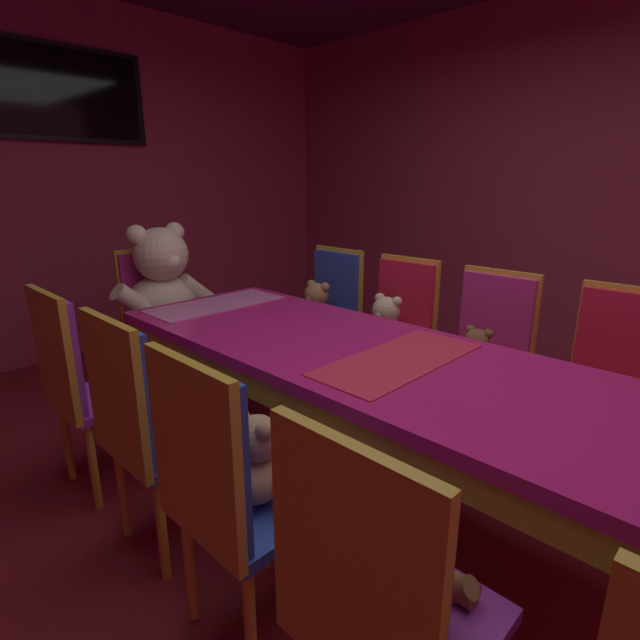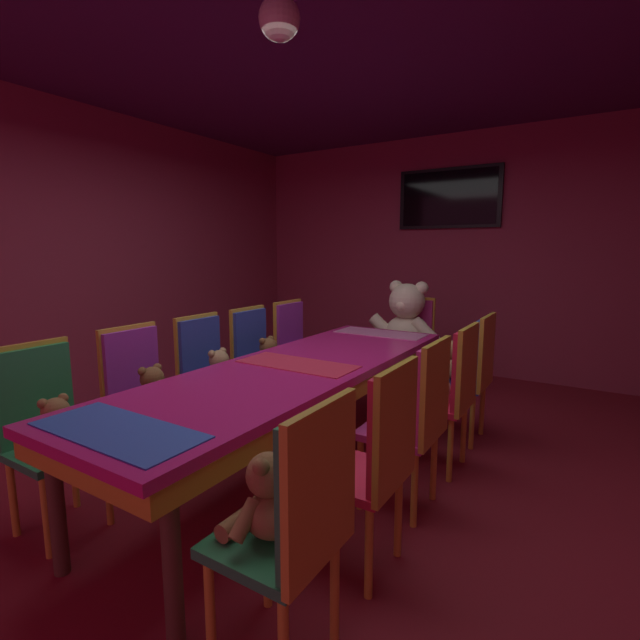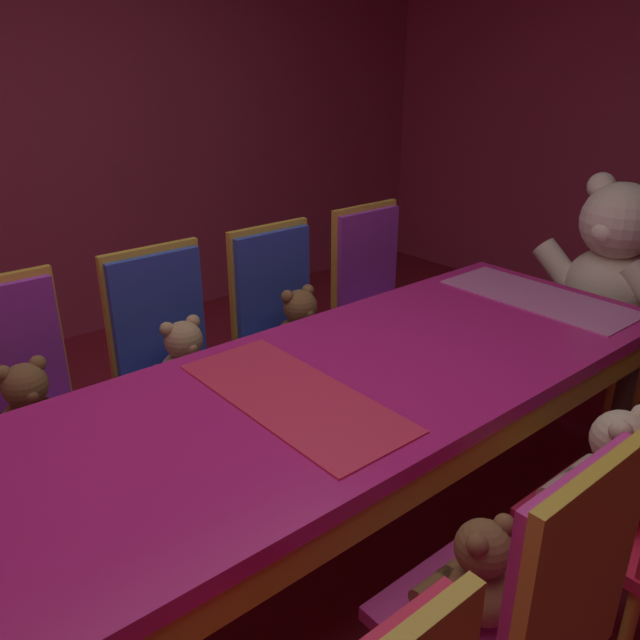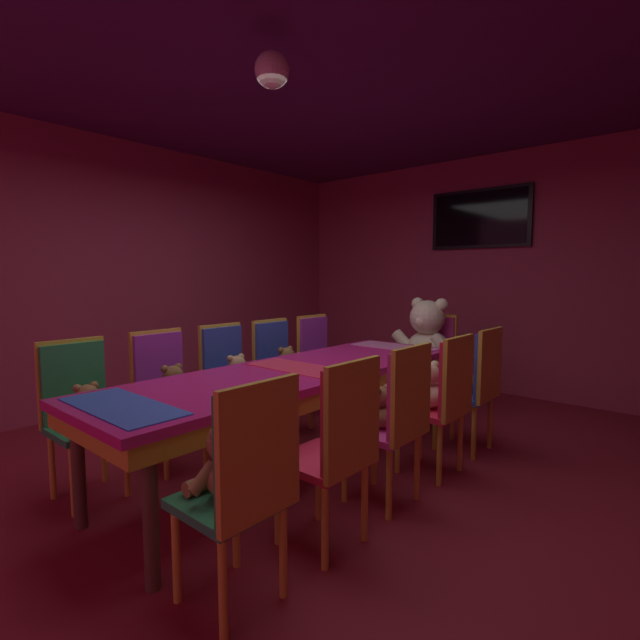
{
  "view_description": "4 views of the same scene",
  "coord_description": "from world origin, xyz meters",
  "px_view_note": "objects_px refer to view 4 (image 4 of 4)",
  "views": [
    {
      "loc": [
        -1.51,
        -1.03,
        1.43
      ],
      "look_at": [
        -0.19,
        0.25,
        0.9
      ],
      "focal_mm": 27.25,
      "sensor_mm": 36.0,
      "label": 1
    },
    {
      "loc": [
        1.62,
        -2.33,
        1.47
      ],
      "look_at": [
        -0.05,
        0.36,
        0.98
      ],
      "focal_mm": 25.72,
      "sensor_mm": 36.0,
      "label": 2
    },
    {
      "loc": [
        1.31,
        -0.99,
        1.67
      ],
      "look_at": [
        -0.05,
        0.14,
        0.93
      ],
      "focal_mm": 36.04,
      "sensor_mm": 36.0,
      "label": 3
    },
    {
      "loc": [
        2.22,
        -2.32,
        1.39
      ],
      "look_at": [
        0.02,
        0.21,
        1.06
      ],
      "focal_mm": 26.08,
      "sensor_mm": 36.0,
      "label": 4
    }
  ],
  "objects_px": {
    "teddy_right_4": "(461,375)",
    "teddy_left_1": "(174,388)",
    "chair_left_0": "(78,401)",
    "chair_right_3": "(447,392)",
    "chair_right_2": "(399,410)",
    "banquet_table": "(298,380)",
    "teddy_left_3": "(287,366)",
    "teddy_left_0": "(88,408)",
    "chair_right_0": "(248,474)",
    "teddy_right_3": "(427,388)",
    "chair_right_4": "(479,378)",
    "pendant_light": "(272,70)",
    "teddy_right_2": "(379,410)",
    "chair_left_3": "(276,362)",
    "teddy_right_0": "(225,465)",
    "teddy_left_2": "(238,375)",
    "chair_left_2": "(227,371)",
    "chair_left_1": "(163,383)",
    "chair_right_1": "(340,437)",
    "chair_left_4": "(317,354)",
    "king_teddy_bear": "(426,338)",
    "wall_tv": "(480,219)",
    "throne_chair": "(434,352)"
  },
  "relations": [
    {
      "from": "teddy_right_2",
      "to": "chair_right_4",
      "type": "bearing_deg",
      "value": -97.95
    },
    {
      "from": "banquet_table",
      "to": "chair_left_0",
      "type": "xyz_separation_m",
      "value": [
        -0.82,
        -1.16,
        -0.06
      ]
    },
    {
      "from": "teddy_right_2",
      "to": "pendant_light",
      "type": "xyz_separation_m",
      "value": [
        -0.47,
        -0.43,
        1.98
      ]
    },
    {
      "from": "chair_left_1",
      "to": "chair_right_2",
      "type": "relative_size",
      "value": 1.0
    },
    {
      "from": "teddy_left_3",
      "to": "teddy_right_4",
      "type": "distance_m",
      "value": 1.49
    },
    {
      "from": "banquet_table",
      "to": "teddy_right_0",
      "type": "bearing_deg",
      "value": -59.7
    },
    {
      "from": "chair_left_2",
      "to": "chair_right_2",
      "type": "xyz_separation_m",
      "value": [
        1.66,
        -0.02,
        0.0
      ]
    },
    {
      "from": "chair_right_2",
      "to": "throne_chair",
      "type": "bearing_deg",
      "value": -68.01
    },
    {
      "from": "teddy_left_2",
      "to": "teddy_right_3",
      "type": "relative_size",
      "value": 0.89
    },
    {
      "from": "chair_left_0",
      "to": "chair_right_3",
      "type": "bearing_deg",
      "value": 46.34
    },
    {
      "from": "chair_right_4",
      "to": "chair_left_2",
      "type": "bearing_deg",
      "value": 33.94
    },
    {
      "from": "teddy_right_0",
      "to": "chair_right_3",
      "type": "relative_size",
      "value": 0.34
    },
    {
      "from": "teddy_right_4",
      "to": "pendant_light",
      "type": "xyz_separation_m",
      "value": [
        -0.48,
        -1.57,
        1.95
      ]
    },
    {
      "from": "teddy_left_3",
      "to": "chair_left_1",
      "type": "bearing_deg",
      "value": -99.13
    },
    {
      "from": "chair_left_2",
      "to": "teddy_left_3",
      "type": "height_order",
      "value": "chair_left_2"
    },
    {
      "from": "teddy_left_2",
      "to": "teddy_right_0",
      "type": "distance_m",
      "value": 1.81
    },
    {
      "from": "teddy_left_3",
      "to": "teddy_right_4",
      "type": "bearing_deg",
      "value": 23.22
    },
    {
      "from": "chair_right_0",
      "to": "teddy_right_3",
      "type": "distance_m",
      "value": 1.75
    },
    {
      "from": "chair_left_0",
      "to": "teddy_left_0",
      "type": "relative_size",
      "value": 3.41
    },
    {
      "from": "teddy_left_3",
      "to": "throne_chair",
      "type": "xyz_separation_m",
      "value": [
        0.68,
        1.47,
        0.01
      ]
    },
    {
      "from": "banquet_table",
      "to": "wall_tv",
      "type": "xyz_separation_m",
      "value": [
        0.0,
        3.11,
        1.39
      ]
    },
    {
      "from": "chair_left_3",
      "to": "chair_right_0",
      "type": "distance_m",
      "value": 2.38
    },
    {
      "from": "chair_left_1",
      "to": "chair_right_4",
      "type": "bearing_deg",
      "value": 45.11
    },
    {
      "from": "teddy_left_1",
      "to": "chair_right_2",
      "type": "height_order",
      "value": "chair_right_2"
    },
    {
      "from": "chair_left_0",
      "to": "chair_right_2",
      "type": "bearing_deg",
      "value": 35.32
    },
    {
      "from": "chair_left_1",
      "to": "chair_right_0",
      "type": "distance_m",
      "value": 1.79
    },
    {
      "from": "chair_right_2",
      "to": "teddy_right_3",
      "type": "bearing_deg",
      "value": -77.74
    },
    {
      "from": "teddy_right_4",
      "to": "teddy_left_1",
      "type": "bearing_deg",
      "value": 50.49
    },
    {
      "from": "banquet_table",
      "to": "chair_right_1",
      "type": "xyz_separation_m",
      "value": [
        0.84,
        -0.58,
        -0.06
      ]
    },
    {
      "from": "teddy_left_0",
      "to": "chair_right_0",
      "type": "height_order",
      "value": "chair_right_0"
    },
    {
      "from": "teddy_left_0",
      "to": "chair_right_1",
      "type": "height_order",
      "value": "chair_right_1"
    },
    {
      "from": "teddy_left_2",
      "to": "chair_right_1",
      "type": "height_order",
      "value": "chair_right_1"
    },
    {
      "from": "teddy_right_0",
      "to": "teddy_right_2",
      "type": "xyz_separation_m",
      "value": [
        0.0,
        1.17,
        -0.02
      ]
    },
    {
      "from": "chair_right_2",
      "to": "pendant_light",
      "type": "relative_size",
      "value": 4.92
    },
    {
      "from": "chair_right_0",
      "to": "chair_right_2",
      "type": "bearing_deg",
      "value": -89.82
    },
    {
      "from": "chair_left_0",
      "to": "king_teddy_bear",
      "type": "relative_size",
      "value": 1.33
    },
    {
      "from": "chair_right_0",
      "to": "throne_chair",
      "type": "relative_size",
      "value": 1.0
    },
    {
      "from": "chair_right_3",
      "to": "teddy_right_3",
      "type": "xyz_separation_m",
      "value": [
        -0.15,
        0.0,
        0.0
      ]
    },
    {
      "from": "banquet_table",
      "to": "teddy_left_3",
      "type": "xyz_separation_m",
      "value": [
        -0.68,
        0.57,
        -0.07
      ]
    },
    {
      "from": "chair_left_1",
      "to": "chair_right_1",
      "type": "xyz_separation_m",
      "value": [
        1.69,
        -0.03,
        0.0
      ]
    },
    {
      "from": "chair_right_0",
      "to": "teddy_right_4",
      "type": "bearing_deg",
      "value": -86.71
    },
    {
      "from": "chair_right_3",
      "to": "teddy_right_3",
      "type": "bearing_deg",
      "value": -0.0
    },
    {
      "from": "teddy_left_1",
      "to": "wall_tv",
      "type": "xyz_separation_m",
      "value": [
        0.71,
        3.65,
        1.47
      ]
    },
    {
      "from": "teddy_right_3",
      "to": "chair_right_4",
      "type": "bearing_deg",
      "value": -104.24
    },
    {
      "from": "teddy_right_4",
      "to": "chair_right_3",
      "type": "bearing_deg",
      "value": 104.84
    },
    {
      "from": "chair_left_4",
      "to": "throne_chair",
      "type": "height_order",
      "value": "same"
    },
    {
      "from": "chair_right_3",
      "to": "teddy_right_4",
      "type": "bearing_deg",
      "value": -75.16
    },
    {
      "from": "banquet_table",
      "to": "king_teddy_bear",
      "type": "xyz_separation_m",
      "value": [
        0.0,
        1.86,
        0.1
      ]
    },
    {
      "from": "chair_left_4",
      "to": "chair_right_0",
      "type": "height_order",
      "value": "same"
    },
    {
      "from": "teddy_left_3",
      "to": "chair_left_4",
      "type": "distance_m",
      "value": 0.61
    }
  ]
}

